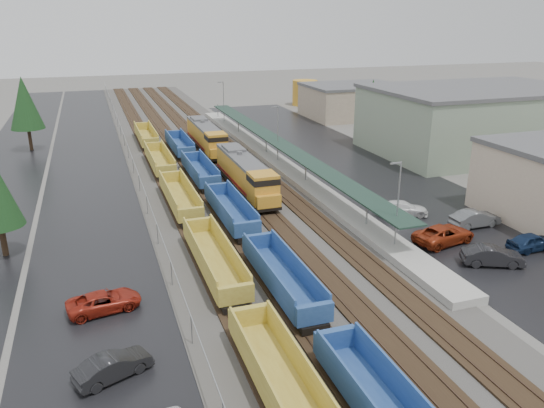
{
  "coord_description": "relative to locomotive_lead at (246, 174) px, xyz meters",
  "views": [
    {
      "loc": [
        -13.89,
        -15.96,
        19.03
      ],
      "look_at": [
        1.72,
        29.67,
        2.0
      ],
      "focal_mm": 35.0,
      "sensor_mm": 36.0,
      "label": 1
    }
  ],
  "objects": [
    {
      "name": "well_string_yellow",
      "position": [
        -8.0,
        -10.57,
        -1.08
      ],
      "size": [
        2.53,
        94.08,
        2.25
      ],
      "color": "#A68B2E",
      "rests_on": "ground"
    },
    {
      "name": "parked_car_east_c",
      "position": [
        12.97,
        -12.26,
        -1.49
      ],
      "size": [
        3.66,
        5.45,
        1.47
      ],
      "primitive_type": "imported",
      "rotation": [
        0.0,
        0.0,
        1.22
      ],
      "color": "silver",
      "rests_on": "ground"
    },
    {
      "name": "distant_hills",
      "position": [
        42.79,
        170.97,
        -2.22
      ],
      "size": [
        301.0,
        140.0,
        25.2
      ],
      "color": "#425340",
      "rests_on": "ground"
    },
    {
      "name": "west_parking_lot",
      "position": [
        -17.0,
        20.29,
        -2.21
      ],
      "size": [
        10.0,
        160.0,
        0.02
      ],
      "primitive_type": "cube",
      "color": "black",
      "rests_on": "ground"
    },
    {
      "name": "east_commuter_lot",
      "position": [
        17.0,
        10.29,
        -2.21
      ],
      "size": [
        16.0,
        100.0,
        0.02
      ],
      "primitive_type": "cube",
      "color": "black",
      "rests_on": "ground"
    },
    {
      "name": "ballast_strip",
      "position": [
        -2.0,
        20.29,
        -2.18
      ],
      "size": [
        20.0,
        160.0,
        0.08
      ],
      "primitive_type": "cube",
      "color": "#302D2B",
      "rests_on": "ground"
    },
    {
      "name": "parked_car_east_e",
      "position": [
        17.84,
        -17.17,
        -1.4
      ],
      "size": [
        1.85,
        5.03,
        1.64
      ],
      "primitive_type": "imported",
      "rotation": [
        0.0,
        0.0,
        1.59
      ],
      "color": "#55585A",
      "rests_on": "ground"
    },
    {
      "name": "west_road",
      "position": [
        -27.0,
        20.29,
        -2.21
      ],
      "size": [
        9.0,
        160.0,
        0.02
      ],
      "primitive_type": "cube",
      "color": "black",
      "rests_on": "ground"
    },
    {
      "name": "parked_car_east_d",
      "position": [
        18.9,
        -23.26,
        -1.45
      ],
      "size": [
        1.92,
        4.55,
        1.54
      ],
      "primitive_type": "imported",
      "rotation": [
        0.0,
        0.0,
        1.59
      ],
      "color": "#122444",
      "rests_on": "ground"
    },
    {
      "name": "parked_car_east_b",
      "position": [
        12.64,
        -19.52,
        -1.4
      ],
      "size": [
        3.82,
        6.32,
        1.64
      ],
      "primitive_type": "imported",
      "rotation": [
        0.0,
        0.0,
        1.77
      ],
      "color": "maroon",
      "rests_on": "ground"
    },
    {
      "name": "tree_east",
      "position": [
        26.0,
        18.29,
        4.25
      ],
      "size": [
        4.4,
        4.4,
        10.0
      ],
      "color": "#332316",
      "rests_on": "ground"
    },
    {
      "name": "tree_west_far",
      "position": [
        -25.0,
        30.29,
        4.91
      ],
      "size": [
        4.84,
        4.84,
        11.0
      ],
      "color": "#332316",
      "rests_on": "ground"
    },
    {
      "name": "storage_tank",
      "position": [
        30.65,
        57.34,
        0.59
      ],
      "size": [
        5.62,
        5.62,
        5.62
      ],
      "primitive_type": "cylinder",
      "color": "gold",
      "rests_on": "ground"
    },
    {
      "name": "parked_car_east_a",
      "position": [
        13.62,
        -24.59,
        -1.42
      ],
      "size": [
        3.47,
        5.12,
        1.6
      ],
      "primitive_type": "imported",
      "rotation": [
        0.0,
        0.0,
        1.16
      ],
      "color": "black",
      "rests_on": "ground"
    },
    {
      "name": "chainlink_fence",
      "position": [
        -11.5,
        18.73,
        -0.61
      ],
      "size": [
        0.08,
        160.04,
        2.02
      ],
      "color": "gray",
      "rests_on": "ground"
    },
    {
      "name": "station_platform",
      "position": [
        7.5,
        10.3,
        -1.48
      ],
      "size": [
        3.0,
        80.0,
        8.0
      ],
      "color": "#9E9B93",
      "rests_on": "ground"
    },
    {
      "name": "locomotive_trail",
      "position": [
        0.0,
        21.0,
        0.0
      ],
      "size": [
        2.76,
        18.16,
        4.11
      ],
      "color": "black",
      "rests_on": "ground"
    },
    {
      "name": "parked_car_west_c",
      "position": [
        -16.43,
        -21.79,
        -1.53
      ],
      "size": [
        3.08,
        5.26,
        1.37
      ],
      "primitive_type": "imported",
      "rotation": [
        0.0,
        0.0,
        1.74
      ],
      "color": "maroon",
      "rests_on": "ground"
    },
    {
      "name": "locomotive_lead",
      "position": [
        0.0,
        0.0,
        0.0
      ],
      "size": [
        2.76,
        18.16,
        4.11
      ],
      "color": "black",
      "rests_on": "ground"
    },
    {
      "name": "well_string_blue",
      "position": [
        -4.0,
        -15.73,
        -1.09
      ],
      "size": [
        2.54,
        87.11,
        2.25
      ],
      "color": "navy",
      "rests_on": "ground"
    },
    {
      "name": "industrial_buildings",
      "position": [
        35.76,
        6.13,
        2.03
      ],
      "size": [
        32.52,
        75.3,
        9.5
      ],
      "color": "#BEA791",
      "rests_on": "ground"
    },
    {
      "name": "parked_car_west_b",
      "position": [
        -16.24,
        -29.42,
        -1.5
      ],
      "size": [
        3.05,
        4.58,
        1.43
      ],
      "primitive_type": "imported",
      "rotation": [
        0.0,
        0.0,
        1.96
      ],
      "color": "black",
      "rests_on": "ground"
    },
    {
      "name": "trackbed",
      "position": [
        -2.0,
        20.29,
        -2.06
      ],
      "size": [
        14.6,
        160.0,
        0.22
      ],
      "color": "black",
      "rests_on": "ground"
    }
  ]
}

